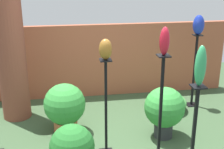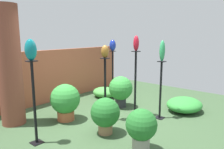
# 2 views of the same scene
# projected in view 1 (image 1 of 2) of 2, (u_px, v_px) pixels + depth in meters

# --- Properties ---
(brick_wall_back) EXTENTS (5.60, 0.12, 1.53)m
(brick_wall_back) POSITION_uv_depth(u_px,v_px,m) (96.00, 61.00, 6.50)
(brick_wall_back) COLOR #9E5138
(brick_wall_back) RESTS_ON ground
(brick_pillar) EXTENTS (0.50, 0.50, 2.60)m
(brick_pillar) POSITION_uv_depth(u_px,v_px,m) (10.00, 48.00, 5.36)
(brick_pillar) COLOR brown
(brick_pillar) RESTS_ON ground
(pedestal_ruby) EXTENTS (0.20, 0.20, 1.59)m
(pedestal_ruby) POSITION_uv_depth(u_px,v_px,m) (160.00, 116.00, 4.20)
(pedestal_ruby) COLOR black
(pedestal_ruby) RESTS_ON ground
(pedestal_bronze) EXTENTS (0.20, 0.20, 1.46)m
(pedestal_bronze) POSITION_uv_depth(u_px,v_px,m) (106.00, 112.00, 4.45)
(pedestal_bronze) COLOR black
(pedestal_bronze) RESTS_ON ground
(pedestal_cobalt) EXTENTS (0.20, 0.20, 1.43)m
(pedestal_cobalt) POSITION_uv_depth(u_px,v_px,m) (194.00, 74.00, 6.03)
(pedestal_cobalt) COLOR black
(pedestal_cobalt) RESTS_ON ground
(pedestal_jade) EXTENTS (0.20, 0.20, 1.37)m
(pedestal_jade) POSITION_uv_depth(u_px,v_px,m) (193.00, 143.00, 3.76)
(pedestal_jade) COLOR black
(pedestal_jade) RESTS_ON ground
(art_vase_ruby) EXTENTS (0.13, 0.14, 0.36)m
(art_vase_ruby) POSITION_uv_depth(u_px,v_px,m) (164.00, 41.00, 3.85)
(art_vase_ruby) COLOR maroon
(art_vase_ruby) RESTS_ON pedestal_ruby
(art_vase_bronze) EXTENTS (0.18, 0.16, 0.28)m
(art_vase_bronze) POSITION_uv_depth(u_px,v_px,m) (105.00, 49.00, 4.14)
(art_vase_bronze) COLOR brown
(art_vase_bronze) RESTS_ON pedestal_bronze
(art_vase_cobalt) EXTENTS (0.21, 0.21, 0.36)m
(art_vase_cobalt) POSITION_uv_depth(u_px,v_px,m) (199.00, 25.00, 5.72)
(art_vase_cobalt) COLOR #192D9E
(art_vase_cobalt) RESTS_ON pedestal_cobalt
(art_vase_jade) EXTENTS (0.13, 0.13, 0.47)m
(art_vase_jade) POSITION_uv_depth(u_px,v_px,m) (200.00, 66.00, 3.43)
(art_vase_jade) COLOR #2D9356
(art_vase_jade) RESTS_ON pedestal_jade
(potted_plant_front_left) EXTENTS (0.68, 0.68, 0.85)m
(potted_plant_front_left) POSITION_uv_depth(u_px,v_px,m) (65.00, 106.00, 5.09)
(potted_plant_front_left) COLOR #B25B38
(potted_plant_front_left) RESTS_ON ground
(potted_plant_mid_right) EXTENTS (0.59, 0.59, 0.74)m
(potted_plant_mid_right) POSITION_uv_depth(u_px,v_px,m) (72.00, 148.00, 4.03)
(potted_plant_mid_right) COLOR #936B4C
(potted_plant_mid_right) RESTS_ON ground
(potted_plant_walkway_edge) EXTENTS (0.65, 0.65, 0.85)m
(potted_plant_walkway_edge) POSITION_uv_depth(u_px,v_px,m) (164.00, 109.00, 4.95)
(potted_plant_walkway_edge) COLOR #2D2D33
(potted_plant_walkway_edge) RESTS_ON ground
(foliage_bed_east) EXTENTS (0.68, 0.79, 0.32)m
(foliage_bed_east) POSITION_uv_depth(u_px,v_px,m) (168.00, 102.00, 6.02)
(foliage_bed_east) COLOR #479942
(foliage_bed_east) RESTS_ON ground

